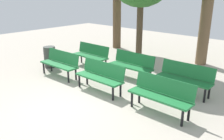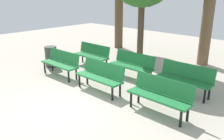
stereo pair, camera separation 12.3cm
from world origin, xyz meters
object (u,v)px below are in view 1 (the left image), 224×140
at_px(bench_r0_c0, 60,62).
at_px(bench_r0_c2, 161,93).
at_px(bench_r1_c2, 185,77).
at_px(bench_r1_c1, 132,64).
at_px(bench_r0_c1, 101,75).
at_px(bench_r1_c0, 91,54).
at_px(trash_bin, 50,57).

distance_m(bench_r0_c0, bench_r0_c2, 3.99).
height_order(bench_r0_c0, bench_r1_c2, same).
bearing_deg(bench_r0_c2, bench_r0_c0, -179.11).
distance_m(bench_r0_c2, bench_r1_c1, 2.49).
height_order(bench_r0_c0, bench_r0_c2, same).
bearing_deg(bench_r1_c1, bench_r0_c1, -90.25).
bearing_deg(bench_r0_c1, bench_r0_c2, 1.17).
bearing_deg(bench_r0_c1, bench_r0_c0, 179.93).
bearing_deg(bench_r1_c0, bench_r1_c1, 0.03).
distance_m(bench_r0_c0, bench_r1_c2, 4.17).
distance_m(bench_r1_c1, bench_r1_c2, 1.91).
xyz_separation_m(bench_r0_c1, bench_r1_c1, (0.00, 1.51, 0.00)).
xyz_separation_m(bench_r0_c0, bench_r1_c0, (-0.03, 1.49, 0.00)).
bearing_deg(bench_r0_c2, bench_r0_c1, -178.50).
xyz_separation_m(bench_r1_c1, bench_r1_c2, (1.91, 0.02, 0.00)).
distance_m(bench_r1_c0, bench_r1_c2, 3.91).
distance_m(bench_r0_c1, bench_r0_c2, 2.02).
distance_m(bench_r1_c0, trash_bin, 1.62).
relative_size(bench_r0_c2, bench_r1_c1, 1.00).
xyz_separation_m(bench_r1_c0, bench_r1_c1, (2.00, 0.01, 0.00)).
bearing_deg(bench_r1_c1, bench_r1_c0, -179.87).
bearing_deg(trash_bin, bench_r0_c2, -3.48).
distance_m(bench_r0_c1, trash_bin, 3.16).
xyz_separation_m(bench_r1_c0, trash_bin, (-1.15, -1.14, -0.10)).
relative_size(bench_r1_c0, bench_r1_c1, 1.00).
relative_size(bench_r0_c2, bench_r1_c2, 1.00).
bearing_deg(bench_r1_c2, trash_bin, -167.70).
xyz_separation_m(bench_r1_c1, trash_bin, (-3.14, -1.15, -0.10)).
relative_size(bench_r0_c1, bench_r1_c0, 1.00).
height_order(bench_r0_c2, bench_r1_c0, same).
xyz_separation_m(bench_r0_c2, bench_r1_c2, (-0.11, 1.49, 0.00)).
relative_size(bench_r0_c0, trash_bin, 1.98).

